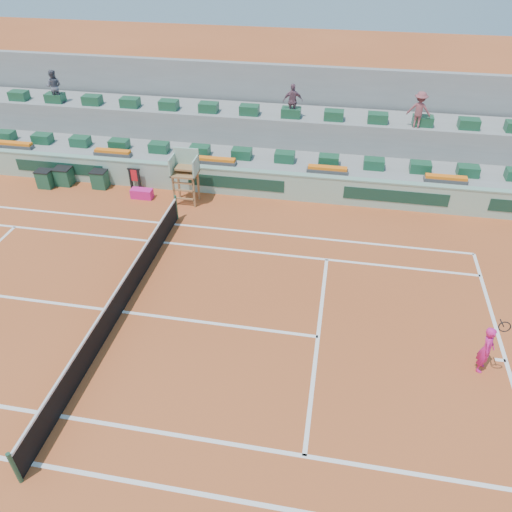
# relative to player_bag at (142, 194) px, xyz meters

# --- Properties ---
(ground) EXTENTS (90.00, 90.00, 0.00)m
(ground) POSITION_rel_player_bag_xyz_m (2.11, -7.40, -0.21)
(ground) COLOR #AD4A21
(ground) RESTS_ON ground
(seating_tier_lower) EXTENTS (36.00, 4.00, 1.20)m
(seating_tier_lower) POSITION_rel_player_bag_xyz_m (2.11, 3.30, 0.39)
(seating_tier_lower) COLOR gray
(seating_tier_lower) RESTS_ON ground
(seating_tier_upper) EXTENTS (36.00, 2.40, 2.60)m
(seating_tier_upper) POSITION_rel_player_bag_xyz_m (2.11, 4.90, 1.09)
(seating_tier_upper) COLOR gray
(seating_tier_upper) RESTS_ON ground
(stadium_back_wall) EXTENTS (36.00, 0.40, 4.40)m
(stadium_back_wall) POSITION_rel_player_bag_xyz_m (2.11, 6.50, 1.99)
(stadium_back_wall) COLOR gray
(stadium_back_wall) RESTS_ON ground
(player_bag) EXTENTS (0.97, 0.43, 0.43)m
(player_bag) POSITION_rel_player_bag_xyz_m (0.00, 0.00, 0.00)
(player_bag) COLOR #E41D81
(player_bag) RESTS_ON ground
(spectator_left) EXTENTS (0.90, 0.77, 1.61)m
(spectator_left) POSITION_rel_player_bag_xyz_m (-5.77, 4.24, 3.19)
(spectator_left) COLOR #525360
(spectator_left) RESTS_ON seating_tier_upper
(spectator_mid) EXTENTS (0.98, 0.56, 1.57)m
(spectator_mid) POSITION_rel_player_bag_xyz_m (6.18, 4.24, 3.17)
(spectator_mid) COLOR #7B5264
(spectator_mid) RESTS_ON seating_tier_upper
(spectator_right) EXTENTS (1.13, 0.78, 1.60)m
(spectator_right) POSITION_rel_player_bag_xyz_m (11.83, 4.05, 3.18)
(spectator_right) COLOR #8E474C
(spectator_right) RESTS_ON seating_tier_upper
(court_lines) EXTENTS (23.89, 11.09, 0.01)m
(court_lines) POSITION_rel_player_bag_xyz_m (2.11, -7.40, -0.21)
(court_lines) COLOR white
(court_lines) RESTS_ON ground
(tennis_net) EXTENTS (0.10, 11.97, 1.10)m
(tennis_net) POSITION_rel_player_bag_xyz_m (2.11, -7.40, 0.31)
(tennis_net) COLOR black
(tennis_net) RESTS_ON ground
(advertising_hoarding) EXTENTS (36.00, 0.34, 1.26)m
(advertising_hoarding) POSITION_rel_player_bag_xyz_m (2.13, 1.10, 0.42)
(advertising_hoarding) COLOR #96BCA6
(advertising_hoarding) RESTS_ON ground
(umpire_chair) EXTENTS (1.10, 0.90, 2.40)m
(umpire_chair) POSITION_rel_player_bag_xyz_m (2.11, 0.10, 1.33)
(umpire_chair) COLOR olive
(umpire_chair) RESTS_ON ground
(seat_row_lower) EXTENTS (32.90, 0.60, 0.44)m
(seat_row_lower) POSITION_rel_player_bag_xyz_m (2.11, 2.40, 1.21)
(seat_row_lower) COLOR #1A5032
(seat_row_lower) RESTS_ON seating_tier_lower
(seat_row_upper) EXTENTS (32.90, 0.60, 0.44)m
(seat_row_upper) POSITION_rel_player_bag_xyz_m (2.11, 4.30, 2.61)
(seat_row_upper) COLOR #1A5032
(seat_row_upper) RESTS_ON seating_tier_upper
(flower_planters) EXTENTS (26.80, 0.36, 0.28)m
(flower_planters) POSITION_rel_player_bag_xyz_m (0.61, 1.60, 1.12)
(flower_planters) COLOR #484848
(flower_planters) RESTS_ON seating_tier_lower
(drink_cooler_a) EXTENTS (0.71, 0.61, 0.84)m
(drink_cooler_a) POSITION_rel_player_bag_xyz_m (-2.26, 0.61, 0.21)
(drink_cooler_a) COLOR #194B34
(drink_cooler_a) RESTS_ON ground
(drink_cooler_b) EXTENTS (0.77, 0.67, 0.84)m
(drink_cooler_b) POSITION_rel_player_bag_xyz_m (-4.05, 0.60, 0.21)
(drink_cooler_b) COLOR #194B34
(drink_cooler_b) RESTS_ON ground
(drink_cooler_c) EXTENTS (0.70, 0.61, 0.84)m
(drink_cooler_c) POSITION_rel_player_bag_xyz_m (-4.78, 0.20, 0.21)
(drink_cooler_c) COLOR #194B34
(drink_cooler_c) RESTS_ON ground
(towel_rack) EXTENTS (0.60, 0.10, 1.03)m
(towel_rack) POSITION_rel_player_bag_xyz_m (-0.59, 0.76, 0.39)
(towel_rack) COLOR black
(towel_rack) RESTS_ON ground
(tennis_player) EXTENTS (0.52, 0.89, 2.28)m
(tennis_player) POSITION_rel_player_bag_xyz_m (13.18, -7.83, 0.57)
(tennis_player) COLOR #E41D81
(tennis_player) RESTS_ON ground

